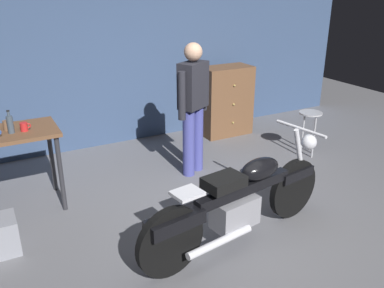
% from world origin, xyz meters
% --- Properties ---
extents(ground_plane, '(12.00, 12.00, 0.00)m').
position_xyz_m(ground_plane, '(0.00, 0.00, 0.00)').
color(ground_plane, slate).
extents(back_wall, '(8.00, 0.12, 3.10)m').
position_xyz_m(back_wall, '(0.00, 2.80, 1.55)').
color(back_wall, '#384C70').
rests_on(back_wall, ground_plane).
extents(motorcycle, '(2.17, 0.70, 1.00)m').
position_xyz_m(motorcycle, '(-0.04, -0.30, 0.45)').
color(motorcycle, black).
rests_on(motorcycle, ground_plane).
extents(person_standing, '(0.51, 0.37, 1.67)m').
position_xyz_m(person_standing, '(0.30, 1.26, 0.93)').
color(person_standing, '#454A9D').
rests_on(person_standing, ground_plane).
extents(shop_stool, '(0.32, 0.32, 0.64)m').
position_xyz_m(shop_stool, '(2.01, 0.98, 0.50)').
color(shop_stool, '#B2B2B7').
rests_on(shop_stool, ground_plane).
extents(wooden_dresser, '(0.80, 0.47, 1.10)m').
position_xyz_m(wooden_dresser, '(1.46, 2.30, 0.55)').
color(wooden_dresser, brown).
rests_on(wooden_dresser, ground_plane).
extents(mug_red_diner, '(0.11, 0.08, 0.09)m').
position_xyz_m(mug_red_diner, '(-1.66, 1.29, 0.95)').
color(mug_red_diner, red).
rests_on(mug_red_diner, workbench).
extents(mug_brown_stoneware, '(0.11, 0.07, 0.10)m').
position_xyz_m(mug_brown_stoneware, '(-1.81, 1.40, 0.95)').
color(mug_brown_stoneware, brown).
rests_on(mug_brown_stoneware, workbench).
extents(bottle, '(0.06, 0.06, 0.24)m').
position_xyz_m(bottle, '(-1.78, 1.28, 1.00)').
color(bottle, '#3F4C59').
rests_on(bottle, workbench).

